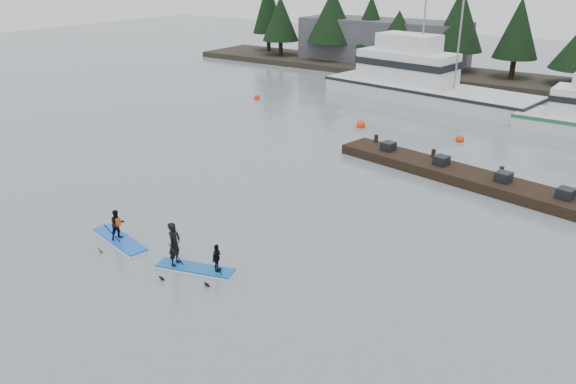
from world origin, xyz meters
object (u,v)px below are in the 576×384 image
Objects in this scene: floating_dock at (474,179)px; paddleboard_duo at (189,253)px; fishing_boat_large at (422,91)px; paddleboard_solo at (118,231)px.

paddleboard_duo is at bearing -100.96° from floating_dock.
floating_dock is (9.76, -16.55, -0.49)m from fishing_boat_large.
fishing_boat_large reaches higher than paddleboard_duo.
paddleboard_duo is (3.83, -31.31, -0.11)m from fishing_boat_large.
paddleboard_solo is (-0.15, -31.34, -0.31)m from fishing_boat_large.
fishing_boat_large is 31.34m from paddleboard_solo.
fishing_boat_large is at bearing 131.48° from floating_dock.
paddleboard_duo is at bearing 12.64° from paddleboard_solo.
paddleboard_duo reaches higher than floating_dock.
paddleboard_solo is at bearing 163.23° from paddleboard_duo.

